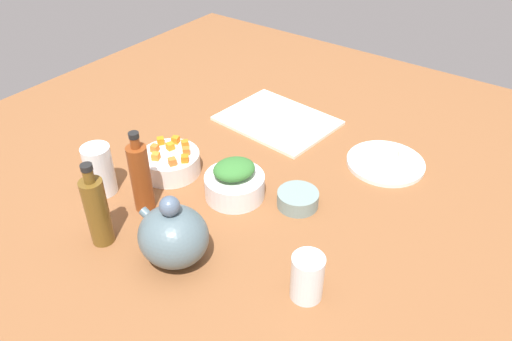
% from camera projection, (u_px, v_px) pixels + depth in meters
% --- Properties ---
extents(tabletop, '(1.90, 1.90, 0.03)m').
position_uv_depth(tabletop, '(256.00, 191.00, 1.27)').
color(tabletop, brown).
rests_on(tabletop, ground).
extents(cutting_board, '(0.35, 0.28, 0.01)m').
position_uv_depth(cutting_board, '(277.00, 121.00, 1.52)').
color(cutting_board, white).
rests_on(cutting_board, tabletop).
extents(plate_tofu, '(0.21, 0.21, 0.01)m').
position_uv_depth(plate_tofu, '(385.00, 163.00, 1.33)').
color(plate_tofu, white).
rests_on(plate_tofu, tabletop).
extents(bowl_greens, '(0.15, 0.15, 0.06)m').
position_uv_depth(bowl_greens, '(235.00, 186.00, 1.21)').
color(bowl_greens, white).
rests_on(bowl_greens, tabletop).
extents(bowl_carrots, '(0.15, 0.15, 0.06)m').
position_uv_depth(bowl_carrots, '(171.00, 163.00, 1.29)').
color(bowl_carrots, white).
rests_on(bowl_carrots, tabletop).
extents(bowl_small_side, '(0.10, 0.10, 0.04)m').
position_uv_depth(bowl_small_side, '(298.00, 198.00, 1.19)').
color(bowl_small_side, gray).
rests_on(bowl_small_side, tabletop).
extents(teapot, '(0.17, 0.14, 0.16)m').
position_uv_depth(teapot, '(173.00, 235.00, 1.02)').
color(teapot, slate).
rests_on(teapot, tabletop).
extents(bottle_0, '(0.05, 0.05, 0.20)m').
position_uv_depth(bottle_0, '(97.00, 210.00, 1.05)').
color(bottle_0, brown).
rests_on(bottle_0, tabletop).
extents(bottle_1, '(0.05, 0.05, 0.21)m').
position_uv_depth(bottle_1, '(141.00, 177.00, 1.14)').
color(bottle_1, brown).
rests_on(bottle_1, tabletop).
extents(drinking_glass_0, '(0.07, 0.07, 0.13)m').
position_uv_depth(drinking_glass_0, '(99.00, 170.00, 1.21)').
color(drinking_glass_0, white).
rests_on(drinking_glass_0, tabletop).
extents(drinking_glass_1, '(0.06, 0.06, 0.10)m').
position_uv_depth(drinking_glass_1, '(307.00, 277.00, 0.95)').
color(drinking_glass_1, white).
rests_on(drinking_glass_1, tabletop).
extents(carrot_cube_0, '(0.03, 0.03, 0.02)m').
position_uv_depth(carrot_cube_0, '(186.00, 151.00, 1.27)').
color(carrot_cube_0, orange).
rests_on(carrot_cube_0, bowl_carrots).
extents(carrot_cube_1, '(0.02, 0.02, 0.02)m').
position_uv_depth(carrot_cube_1, '(170.00, 146.00, 1.29)').
color(carrot_cube_1, orange).
rests_on(carrot_cube_1, bowl_carrots).
extents(carrot_cube_2, '(0.02, 0.02, 0.02)m').
position_uv_depth(carrot_cube_2, '(156.00, 156.00, 1.25)').
color(carrot_cube_2, orange).
rests_on(carrot_cube_2, bowl_carrots).
extents(carrot_cube_3, '(0.03, 0.03, 0.02)m').
position_uv_depth(carrot_cube_3, '(185.00, 144.00, 1.30)').
color(carrot_cube_3, orange).
rests_on(carrot_cube_3, bowl_carrots).
extents(carrot_cube_4, '(0.02, 0.02, 0.02)m').
position_uv_depth(carrot_cube_4, '(155.00, 148.00, 1.28)').
color(carrot_cube_4, orange).
rests_on(carrot_cube_4, bowl_carrots).
extents(carrot_cube_5, '(0.02, 0.02, 0.02)m').
position_uv_depth(carrot_cube_5, '(176.00, 140.00, 1.32)').
color(carrot_cube_5, orange).
rests_on(carrot_cube_5, bowl_carrots).
extents(carrot_cube_6, '(0.03, 0.03, 0.02)m').
position_uv_depth(carrot_cube_6, '(185.00, 159.00, 1.25)').
color(carrot_cube_6, orange).
rests_on(carrot_cube_6, bowl_carrots).
extents(carrot_cube_7, '(0.02, 0.02, 0.02)m').
position_uv_depth(carrot_cube_7, '(172.00, 162.00, 1.24)').
color(carrot_cube_7, orange).
rests_on(carrot_cube_7, bowl_carrots).
extents(carrot_cube_8, '(0.03, 0.03, 0.02)m').
position_uv_depth(carrot_cube_8, '(161.00, 141.00, 1.31)').
color(carrot_cube_8, orange).
rests_on(carrot_cube_8, bowl_carrots).
extents(chopped_greens_mound, '(0.13, 0.13, 0.04)m').
position_uv_depth(chopped_greens_mound, '(234.00, 169.00, 1.18)').
color(chopped_greens_mound, '#357331').
rests_on(chopped_greens_mound, bowl_greens).
extents(tofu_cube_0, '(0.03, 0.03, 0.02)m').
position_uv_depth(tofu_cube_0, '(393.00, 167.00, 1.29)').
color(tofu_cube_0, white).
rests_on(tofu_cube_0, plate_tofu).
extents(tofu_cube_1, '(0.03, 0.03, 0.02)m').
position_uv_depth(tofu_cube_1, '(372.00, 159.00, 1.32)').
color(tofu_cube_1, white).
rests_on(tofu_cube_1, plate_tofu).
extents(tofu_cube_2, '(0.03, 0.03, 0.02)m').
position_uv_depth(tofu_cube_2, '(383.00, 154.00, 1.34)').
color(tofu_cube_2, white).
rests_on(tofu_cube_2, plate_tofu).
extents(tofu_cube_3, '(0.03, 0.03, 0.02)m').
position_uv_depth(tofu_cube_3, '(402.00, 155.00, 1.33)').
color(tofu_cube_3, white).
rests_on(tofu_cube_3, plate_tofu).
extents(dumpling_0, '(0.08, 0.08, 0.03)m').
position_uv_depth(dumpling_0, '(266.00, 105.00, 1.56)').
color(dumpling_0, beige).
rests_on(dumpling_0, cutting_board).
extents(dumpling_1, '(0.07, 0.06, 0.02)m').
position_uv_depth(dumpling_1, '(289.00, 120.00, 1.49)').
color(dumpling_1, beige).
rests_on(dumpling_1, cutting_board).
extents(dumpling_2, '(0.06, 0.06, 0.02)m').
position_uv_depth(dumpling_2, '(255.00, 120.00, 1.49)').
color(dumpling_2, beige).
rests_on(dumpling_2, cutting_board).
extents(dumpling_3, '(0.06, 0.06, 0.03)m').
position_uv_depth(dumpling_3, '(276.00, 129.00, 1.44)').
color(dumpling_3, beige).
rests_on(dumpling_3, cutting_board).
extents(dumpling_4, '(0.05, 0.04, 0.02)m').
position_uv_depth(dumpling_4, '(235.00, 116.00, 1.50)').
color(dumpling_4, beige).
rests_on(dumpling_4, cutting_board).
extents(dumpling_5, '(0.07, 0.07, 0.03)m').
position_uv_depth(dumpling_5, '(247.00, 107.00, 1.55)').
color(dumpling_5, beige).
rests_on(dumpling_5, cutting_board).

